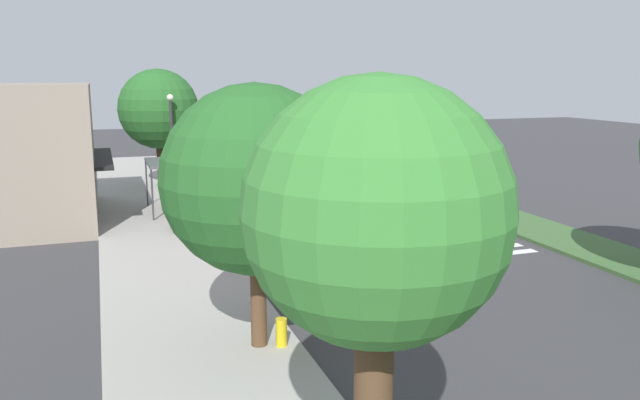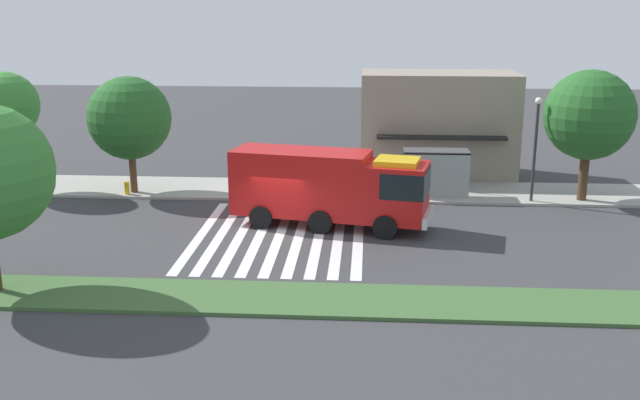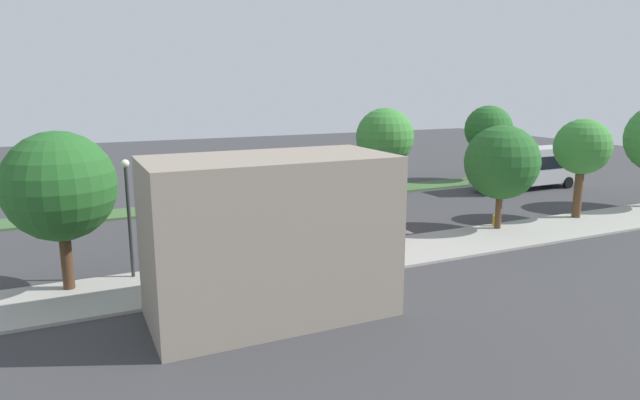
# 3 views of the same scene
# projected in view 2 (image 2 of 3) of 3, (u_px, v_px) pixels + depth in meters

# --- Properties ---
(ground_plane) EXTENTS (120.00, 120.00, 0.00)m
(ground_plane) POSITION_uv_depth(u_px,v_px,m) (275.00, 236.00, 33.32)
(ground_plane) COLOR #38383A
(sidewalk) EXTENTS (60.00, 4.69, 0.14)m
(sidewalk) POSITION_uv_depth(u_px,v_px,m) (294.00, 190.00, 41.24)
(sidewalk) COLOR #9E9B93
(sidewalk) RESTS_ON ground_plane
(median_strip) EXTENTS (60.00, 3.00, 0.14)m
(median_strip) POSITION_uv_depth(u_px,v_px,m) (249.00, 298.00, 26.18)
(median_strip) COLOR #3D6033
(median_strip) RESTS_ON ground_plane
(crosswalk) EXTENTS (7.65, 10.62, 0.01)m
(crosswalk) POSITION_uv_depth(u_px,v_px,m) (279.00, 236.00, 33.31)
(crosswalk) COLOR silver
(crosswalk) RESTS_ON ground_plane
(fire_truck) EXTENTS (9.68, 4.30, 3.59)m
(fire_truck) POSITION_uv_depth(u_px,v_px,m) (334.00, 185.00, 34.24)
(fire_truck) COLOR #B71414
(fire_truck) RESTS_ON ground_plane
(bus_stop_shelter) EXTENTS (3.50, 1.40, 2.46)m
(bus_stop_shelter) POSITION_uv_depth(u_px,v_px,m) (436.00, 164.00, 39.26)
(bus_stop_shelter) COLOR #4C4C51
(bus_stop_shelter) RESTS_ON sidewalk
(bench_near_shelter) EXTENTS (1.60, 0.50, 0.90)m
(bench_near_shelter) POSITION_uv_depth(u_px,v_px,m) (362.00, 186.00, 39.89)
(bench_near_shelter) COLOR black
(bench_near_shelter) RESTS_ON sidewalk
(street_lamp) EXTENTS (0.36, 0.36, 5.47)m
(street_lamp) POSITION_uv_depth(u_px,v_px,m) (536.00, 140.00, 37.85)
(street_lamp) COLOR #2D2D30
(street_lamp) RESTS_ON sidewalk
(storefront_building) EXTENTS (9.25, 5.43, 6.26)m
(storefront_building) POSITION_uv_depth(u_px,v_px,m) (438.00, 124.00, 44.37)
(storefront_building) COLOR gray
(storefront_building) RESTS_ON ground_plane
(sidewalk_tree_west) EXTENTS (3.64, 3.64, 6.58)m
(sidewalk_tree_west) POSITION_uv_depth(u_px,v_px,m) (5.00, 106.00, 39.72)
(sidewalk_tree_west) COLOR #513823
(sidewalk_tree_west) RESTS_ON sidewalk
(sidewalk_tree_center) EXTENTS (4.50, 4.50, 6.37)m
(sidewalk_tree_center) POSITION_uv_depth(u_px,v_px,m) (129.00, 118.00, 39.42)
(sidewalk_tree_center) COLOR #513823
(sidewalk_tree_center) RESTS_ON sidewalk
(sidewalk_tree_far_east) EXTENTS (4.66, 4.66, 6.87)m
(sidewalk_tree_far_east) POSITION_uv_depth(u_px,v_px,m) (589.00, 115.00, 37.73)
(sidewalk_tree_far_east) COLOR #47301E
(sidewalk_tree_far_east) RESTS_ON sidewalk
(fire_hydrant) EXTENTS (0.28, 0.28, 0.70)m
(fire_hydrant) POSITION_uv_depth(u_px,v_px,m) (127.00, 188.00, 39.95)
(fire_hydrant) COLOR gold
(fire_hydrant) RESTS_ON sidewalk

